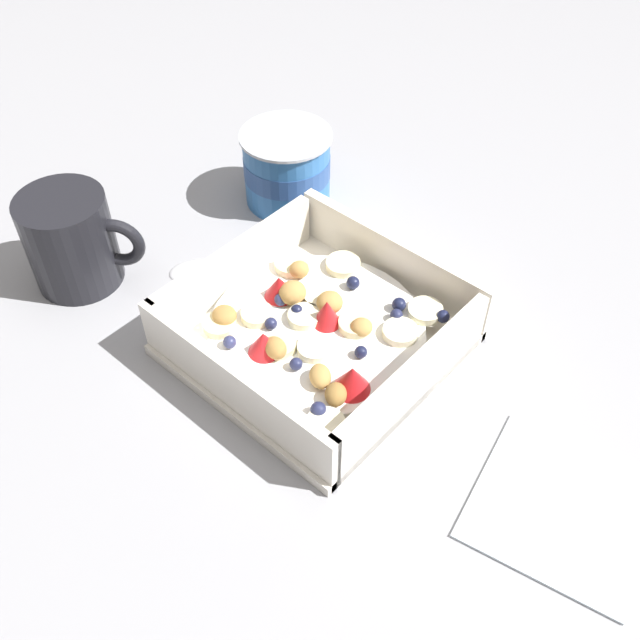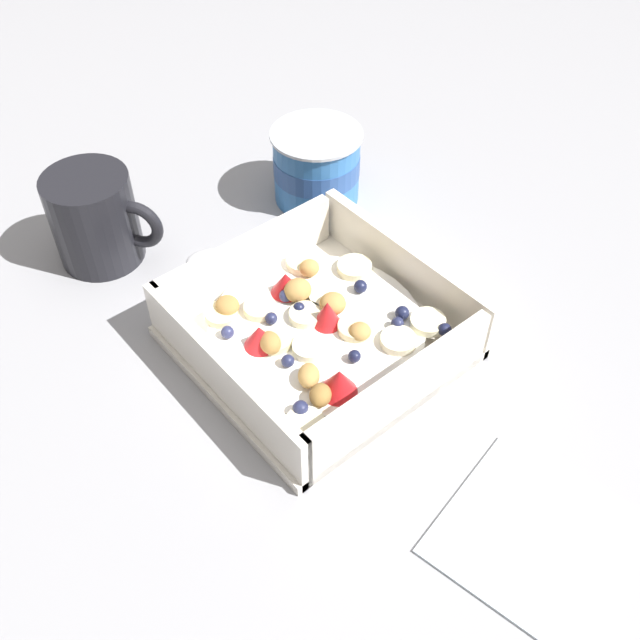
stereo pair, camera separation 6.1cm
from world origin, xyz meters
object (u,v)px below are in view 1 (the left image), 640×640
object	(u,v)px
yogurt_cup	(287,167)
fruit_bowl	(319,330)
folded_napkin	(564,504)
coffee_mug	(73,241)
spoon	(221,262)

from	to	relation	value
yogurt_cup	fruit_bowl	bearing A→B (deg)	-39.25
yogurt_cup	folded_napkin	world-z (taller)	yogurt_cup
yogurt_cup	coffee_mug	bearing A→B (deg)	-105.44
fruit_bowl	yogurt_cup	size ratio (longest dim) A/B	2.22
fruit_bowl	folded_napkin	xyz separation A→B (m)	(0.23, 0.00, -0.02)
fruit_bowl	coffee_mug	xyz separation A→B (m)	(-0.22, -0.08, 0.03)
coffee_mug	folded_napkin	size ratio (longest dim) A/B	0.83
fruit_bowl	folded_napkin	world-z (taller)	fruit_bowl
fruit_bowl	spoon	xyz separation A→B (m)	(-0.14, 0.01, -0.01)
coffee_mug	spoon	bearing A→B (deg)	49.01
spoon	yogurt_cup	distance (m)	0.13
coffee_mug	folded_napkin	bearing A→B (deg)	10.56
spoon	folded_napkin	world-z (taller)	spoon
yogurt_cup	folded_napkin	size ratio (longest dim) A/B	0.78
folded_napkin	fruit_bowl	bearing A→B (deg)	-179.74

